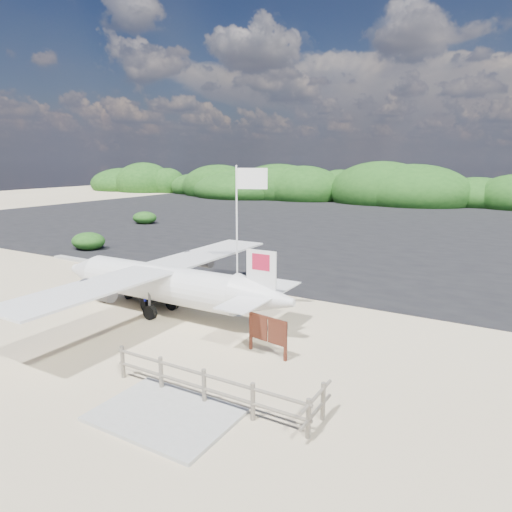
{
  "coord_description": "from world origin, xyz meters",
  "views": [
    {
      "loc": [
        12.77,
        -13.87,
        6.41
      ],
      "look_at": [
        2.06,
        4.5,
        1.87
      ],
      "focal_mm": 32.0,
      "sensor_mm": 36.0,
      "label": 1
    }
  ],
  "objects_px": {
    "signboard": "(268,355)",
    "crew_b": "(262,281)",
    "baggage_cart": "(149,302)",
    "flagpole": "(238,314)",
    "aircraft_small": "(294,215)",
    "crew_a": "(129,279)"
  },
  "relations": [
    {
      "from": "crew_a",
      "to": "baggage_cart",
      "type": "bearing_deg",
      "value": 170.25
    },
    {
      "from": "flagpole",
      "to": "crew_b",
      "type": "distance_m",
      "value": 2.89
    },
    {
      "from": "baggage_cart",
      "to": "aircraft_small",
      "type": "bearing_deg",
      "value": 129.38
    },
    {
      "from": "crew_b",
      "to": "crew_a",
      "type": "bearing_deg",
      "value": 7.89
    },
    {
      "from": "baggage_cart",
      "to": "aircraft_small",
      "type": "xyz_separation_m",
      "value": [
        -8.62,
        33.3,
        0.0
      ]
    },
    {
      "from": "crew_b",
      "to": "signboard",
      "type": "bearing_deg",
      "value": 100.53
    },
    {
      "from": "crew_a",
      "to": "aircraft_small",
      "type": "height_order",
      "value": "crew_a"
    },
    {
      "from": "signboard",
      "to": "baggage_cart",
      "type": "bearing_deg",
      "value": 172.77
    },
    {
      "from": "baggage_cart",
      "to": "signboard",
      "type": "distance_m",
      "value": 7.79
    },
    {
      "from": "baggage_cart",
      "to": "signboard",
      "type": "height_order",
      "value": "baggage_cart"
    },
    {
      "from": "baggage_cart",
      "to": "flagpole",
      "type": "relative_size",
      "value": 0.49
    },
    {
      "from": "crew_a",
      "to": "crew_b",
      "type": "relative_size",
      "value": 1.03
    },
    {
      "from": "signboard",
      "to": "crew_b",
      "type": "distance_m",
      "value": 6.67
    },
    {
      "from": "flagpole",
      "to": "crew_a",
      "type": "relative_size",
      "value": 3.91
    },
    {
      "from": "signboard",
      "to": "crew_a",
      "type": "xyz_separation_m",
      "value": [
        -9.01,
        2.65,
        0.79
      ]
    },
    {
      "from": "aircraft_small",
      "to": "baggage_cart",
      "type": "bearing_deg",
      "value": 65.0
    },
    {
      "from": "crew_a",
      "to": "aircraft_small",
      "type": "relative_size",
      "value": 0.21
    },
    {
      "from": "flagpole",
      "to": "baggage_cart",
      "type": "bearing_deg",
      "value": -172.05
    },
    {
      "from": "crew_a",
      "to": "crew_b",
      "type": "xyz_separation_m",
      "value": [
        5.59,
        3.03,
        -0.03
      ]
    },
    {
      "from": "signboard",
      "to": "crew_b",
      "type": "bearing_deg",
      "value": 131.0
    },
    {
      "from": "flagpole",
      "to": "aircraft_small",
      "type": "distance_m",
      "value": 35.19
    },
    {
      "from": "signboard",
      "to": "crew_a",
      "type": "bearing_deg",
      "value": 173.54
    }
  ]
}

